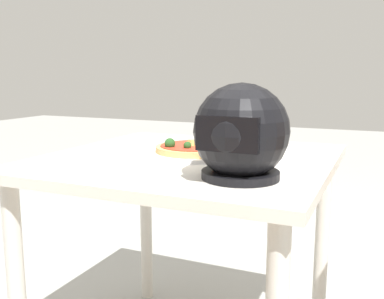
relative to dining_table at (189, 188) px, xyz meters
name	(u,v)px	position (x,y,z in m)	size (l,w,h in m)	color
dining_table	(189,188)	(0.00, 0.00, 0.00)	(0.86, 0.86, 0.73)	beige
pizza_plate	(195,153)	(-0.01, -0.02, 0.11)	(0.29, 0.29, 0.01)	white
pizza	(195,148)	(-0.01, -0.02, 0.13)	(0.25, 0.25, 0.05)	tan
motorcycle_helmet	(241,134)	(-0.24, 0.22, 0.21)	(0.23, 0.23, 0.23)	black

